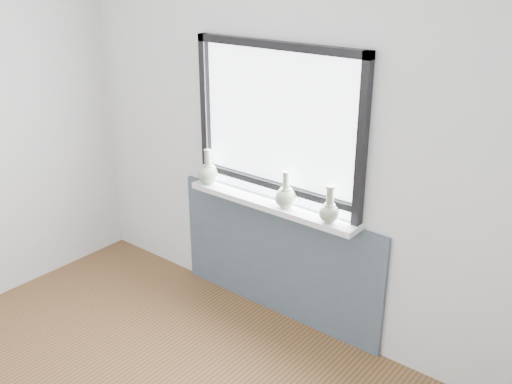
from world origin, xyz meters
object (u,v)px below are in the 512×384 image
Objects in this scene: vase_a at (208,172)px; vase_b at (286,196)px; windowsill at (271,204)px; vase_c at (329,210)px.

vase_a is 1.03× the size of vase_b.
windowsill is at bearing 174.42° from vase_b.
vase_c is at bearing -0.87° from vase_a.
vase_b reaches higher than windowsill.
vase_c is (0.47, -0.03, 0.10)m from windowsill.
vase_b is at bearing 0.02° from vase_a.
vase_a is (-0.56, -0.01, 0.10)m from windowsill.
windowsill is 0.49m from vase_c.
vase_b is at bearing 177.34° from vase_c.
windowsill is at bearing 176.53° from vase_c.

